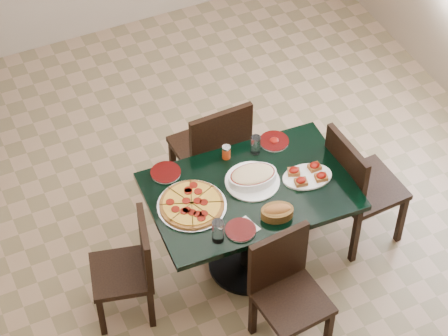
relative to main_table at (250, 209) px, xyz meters
name	(u,v)px	position (x,y,z in m)	size (l,w,h in m)	color
floor	(207,260)	(-0.24, 0.15, -0.57)	(5.50, 5.50, 0.00)	#917253
main_table	(250,209)	(0.00, 0.00, 0.00)	(1.30, 0.87, 0.75)	black
chair_far	(214,149)	(0.03, 0.62, -0.03)	(0.46, 0.46, 0.96)	black
chair_near	(286,286)	(-0.04, -0.57, -0.10)	(0.43, 0.43, 0.85)	black
chair_right	(357,184)	(0.75, -0.07, -0.04)	(0.46, 0.46, 0.94)	black
chair_left	(132,265)	(-0.81, -0.01, -0.13)	(0.45, 0.45, 0.80)	black
pepperoni_pizza	(192,205)	(-0.39, 0.02, 0.20)	(0.43, 0.43, 0.04)	silver
lasagna_casserole	(252,177)	(0.04, 0.05, 0.23)	(0.34, 0.34, 0.09)	white
bread_basket	(277,212)	(0.05, -0.26, 0.22)	(0.23, 0.18, 0.09)	brown
bruschetta_platter	(307,175)	(0.37, -0.06, 0.21)	(0.35, 0.27, 0.05)	white
side_plate_near	(241,230)	(-0.20, -0.28, 0.19)	(0.19, 0.19, 0.02)	white
side_plate_far_r	(274,141)	(0.32, 0.31, 0.19)	(0.19, 0.19, 0.03)	white
side_plate_far_l	(166,173)	(-0.42, 0.35, 0.19)	(0.19, 0.19, 0.02)	white
napkin_setting	(245,228)	(-0.17, -0.27, 0.18)	(0.17, 0.17, 0.01)	white
water_glass_a	(256,145)	(0.17, 0.28, 0.25)	(0.06, 0.06, 0.13)	white
water_glass_b	(218,231)	(-0.35, -0.28, 0.26)	(0.07, 0.07, 0.16)	white
pepper_shaker	(226,152)	(-0.02, 0.31, 0.23)	(0.06, 0.06, 0.09)	#C74D15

